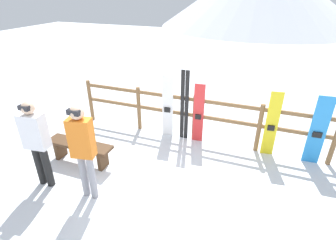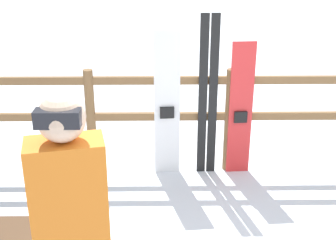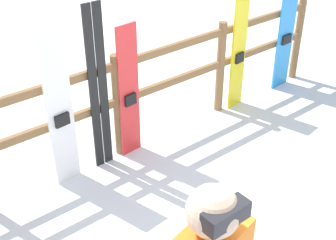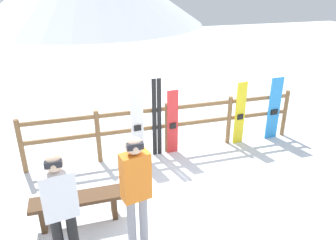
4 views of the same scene
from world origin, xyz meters
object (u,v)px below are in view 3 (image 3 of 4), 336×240
at_px(snowboard_yellow, 239,52).
at_px(snowboard_blue, 286,34).
at_px(snowboard_red, 129,93).
at_px(ski_pair_black, 98,90).
at_px(snowboard_white, 60,112).

relative_size(snowboard_yellow, snowboard_blue, 0.98).
xyz_separation_m(snowboard_red, snowboard_yellow, (1.59, 0.00, 0.02)).
relative_size(ski_pair_black, snowboard_blue, 1.14).
bearing_deg(snowboard_red, ski_pair_black, 179.42).
relative_size(snowboard_white, snowboard_yellow, 1.06).
xyz_separation_m(snowboard_red, snowboard_blue, (2.47, 0.00, 0.03)).
height_order(snowboard_white, snowboard_blue, snowboard_white).
distance_m(ski_pair_black, snowboard_yellow, 1.94).
xyz_separation_m(snowboard_white, snowboard_yellow, (2.36, -0.00, -0.04)).
xyz_separation_m(snowboard_white, ski_pair_black, (0.42, 0.00, 0.08)).
distance_m(snowboard_white, ski_pair_black, 0.43).
bearing_deg(snowboard_blue, snowboard_red, -180.00).
height_order(snowboard_white, ski_pair_black, ski_pair_black).
height_order(ski_pair_black, snowboard_red, ski_pair_black).
bearing_deg(snowboard_blue, snowboard_yellow, -180.00).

